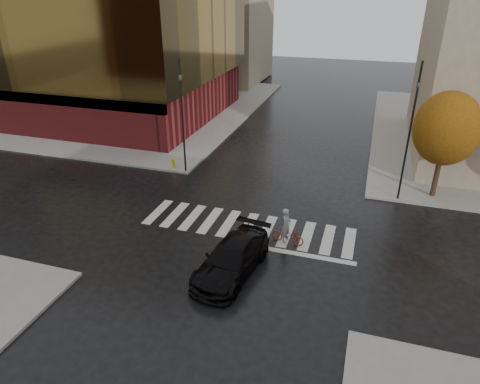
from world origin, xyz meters
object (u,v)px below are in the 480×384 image
at_px(sedan, 232,259).
at_px(cyclist, 287,232).
at_px(fire_hydrant, 173,163).
at_px(traffic_light_ne, 411,123).
at_px(traffic_light_nw, 182,109).

xyz_separation_m(sedan, cyclist, (1.91, 3.22, -0.09)).
bearing_deg(fire_hydrant, sedan, -52.47).
xyz_separation_m(cyclist, fire_hydrant, (-9.74, 6.98, -0.12)).
xyz_separation_m(cyclist, traffic_light_ne, (5.53, 6.78, 4.28)).
xyz_separation_m(traffic_light_nw, traffic_light_ne, (14.24, 0.00, 0.36)).
relative_size(cyclist, fire_hydrant, 2.70).
distance_m(traffic_light_nw, traffic_light_ne, 14.24).
height_order(sedan, traffic_light_ne, traffic_light_ne).
bearing_deg(traffic_light_ne, fire_hydrant, -9.07).
distance_m(sedan, cyclist, 3.74).
height_order(cyclist, fire_hydrant, cyclist).
relative_size(traffic_light_ne, fire_hydrant, 11.29).
bearing_deg(traffic_light_nw, cyclist, 66.92).
height_order(sedan, fire_hydrant, sedan).
height_order(traffic_light_ne, fire_hydrant, traffic_light_ne).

